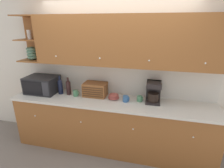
# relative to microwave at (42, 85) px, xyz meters

# --- Properties ---
(ground_plane) EXTENTS (24.00, 24.00, 0.00)m
(ground_plane) POSITION_rel_microwave_xyz_m (1.30, 0.25, -1.09)
(ground_plane) COLOR slate
(wall_back) EXTENTS (5.76, 0.06, 2.60)m
(wall_back) POSITION_rel_microwave_xyz_m (1.30, 0.28, 0.21)
(wall_back) COLOR silver
(wall_back) RESTS_ON ground_plane
(counter_unit) EXTENTS (3.38, 0.63, 0.94)m
(counter_unit) POSITION_rel_microwave_xyz_m (1.30, -0.05, -0.62)
(counter_unit) COLOR #935628
(counter_unit) RESTS_ON ground_plane
(backsplash_panel) EXTENTS (3.36, 0.01, 0.57)m
(backsplash_panel) POSITION_rel_microwave_xyz_m (1.30, 0.24, 0.13)
(backsplash_panel) COLOR silver
(backsplash_panel) RESTS_ON counter_unit
(upper_cabinets) EXTENTS (3.36, 0.36, 0.77)m
(upper_cabinets) POSITION_rel_microwave_xyz_m (1.46, 0.07, 0.80)
(upper_cabinets) COLOR #935628
(upper_cabinets) RESTS_ON backsplash_panel
(microwave) EXTENTS (0.55, 0.41, 0.30)m
(microwave) POSITION_rel_microwave_xyz_m (0.00, 0.00, 0.00)
(microwave) COLOR black
(microwave) RESTS_ON counter_unit
(wine_bottle) EXTENTS (0.09, 0.09, 0.33)m
(wine_bottle) POSITION_rel_microwave_xyz_m (0.36, 0.01, -0.00)
(wine_bottle) COLOR black
(wine_bottle) RESTS_ON counter_unit
(second_wine_bottle) EXTENTS (0.08, 0.08, 0.32)m
(second_wine_bottle) POSITION_rel_microwave_xyz_m (0.51, 0.02, -0.01)
(second_wine_bottle) COLOR black
(second_wine_bottle) RESTS_ON counter_unit
(mug_blue_second) EXTENTS (0.10, 0.09, 0.10)m
(mug_blue_second) POSITION_rel_microwave_xyz_m (0.66, -0.02, -0.10)
(mug_blue_second) COLOR #4C845B
(mug_blue_second) RESTS_ON counter_unit
(bread_box) EXTENTS (0.39, 0.27, 0.24)m
(bread_box) POSITION_rel_microwave_xyz_m (0.99, 0.07, -0.03)
(bread_box) COLOR brown
(bread_box) RESTS_ON counter_unit
(bowl_stack_on_counter) EXTENTS (0.19, 0.19, 0.09)m
(bowl_stack_on_counter) POSITION_rel_microwave_xyz_m (1.34, 0.01, -0.11)
(bowl_stack_on_counter) COLOR #9E473D
(bowl_stack_on_counter) RESTS_ON counter_unit
(mug) EXTENTS (0.11, 0.10, 0.10)m
(mug) POSITION_rel_microwave_xyz_m (1.55, -0.04, -0.10)
(mug) COLOR #38669E
(mug) RESTS_ON counter_unit
(mug_patterned_third) EXTENTS (0.10, 0.09, 0.09)m
(mug_patterned_third) POSITION_rel_microwave_xyz_m (1.77, 0.02, -0.11)
(mug_patterned_third) COLOR #4C845B
(mug_patterned_third) RESTS_ON counter_unit
(coffee_maker) EXTENTS (0.23, 0.26, 0.34)m
(coffee_maker) POSITION_rel_microwave_xyz_m (1.98, 0.06, 0.02)
(coffee_maker) COLOR black
(coffee_maker) RESTS_ON counter_unit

